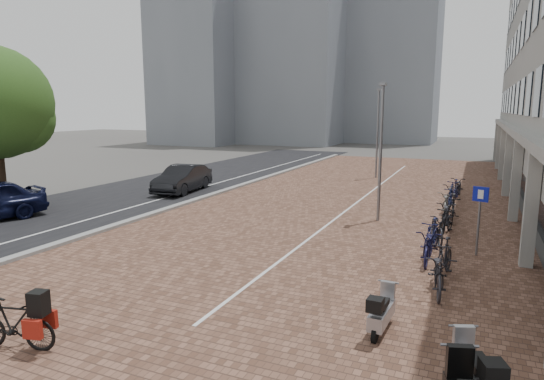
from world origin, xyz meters
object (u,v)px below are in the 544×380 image
Objects in this scene: car_dark at (183,179)px; hero_bike at (14,323)px; scooter_back at (382,311)px; scooter_front at (474,372)px; parking_sign at (479,211)px.

car_dark reaches higher than hero_bike.
hero_bike is at bearing -147.65° from scooter_back.
scooter_front is 2.44m from scooter_back.
scooter_back is 0.63× the size of parking_sign.
scooter_back is at bearing -89.72° from parking_sign.
car_dark is 3.22× the size of scooter_back.
car_dark is at bearing 115.97° from scooter_front.
scooter_back is at bearing 113.79° from scooter_front.
scooter_front reaches higher than scooter_back.
car_dark is 16.87m from hero_bike.
car_dark is at bearing 140.47° from scooter_back.
scooter_back is at bearing -49.76° from car_dark.
hero_bike is at bearing -73.11° from car_dark.
car_dark reaches higher than scooter_back.
hero_bike is 7.04m from scooter_back.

